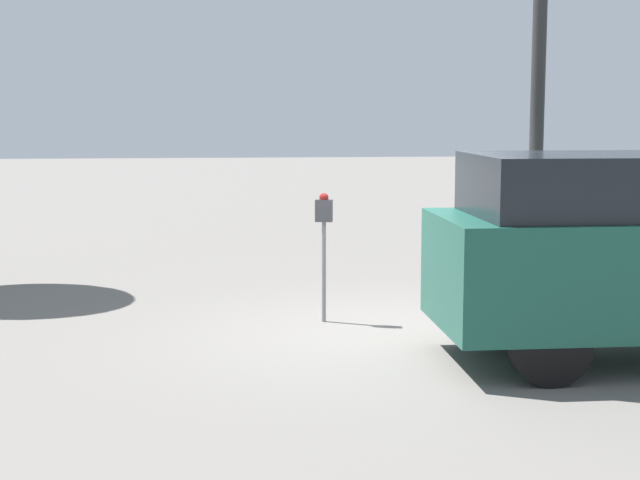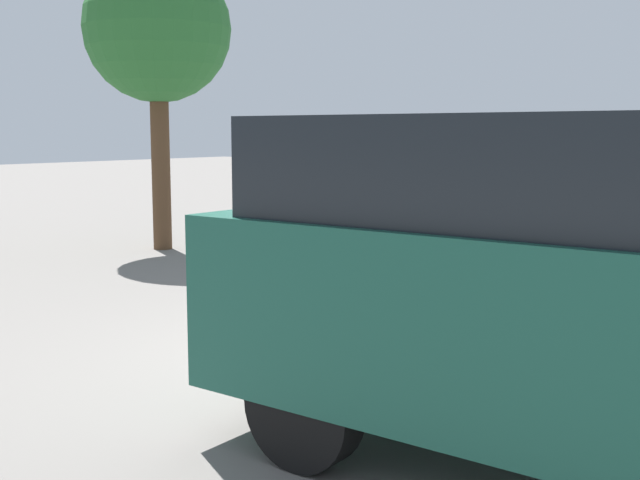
{
  "view_description": "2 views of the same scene",
  "coord_description": "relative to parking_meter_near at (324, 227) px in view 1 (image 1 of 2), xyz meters",
  "views": [
    {
      "loc": [
        -1.98,
        -10.66,
        2.5
      ],
      "look_at": [
        -0.88,
        0.03,
        1.06
      ],
      "focal_mm": 55.0,
      "sensor_mm": 36.0,
      "label": 1
    },
    {
      "loc": [
        3.77,
        -5.81,
        1.98
      ],
      "look_at": [
        -0.71,
        0.18,
        0.96
      ],
      "focal_mm": 45.0,
      "sensor_mm": 36.0,
      "label": 2
    }
  ],
  "objects": [
    {
      "name": "lamp_post",
      "position": [
        2.78,
        0.76,
        1.24
      ],
      "size": [
        0.44,
        0.44,
        6.51
      ],
      "color": "beige",
      "rests_on": "ground"
    },
    {
      "name": "ground_plane",
      "position": [
        0.77,
        -0.66,
        -1.13
      ],
      "size": [
        80.0,
        80.0,
        0.0
      ],
      "primitive_type": "plane",
      "color": "slate"
    },
    {
      "name": "parking_meter_near",
      "position": [
        0.0,
        0.0,
        0.0
      ],
      "size": [
        0.22,
        0.15,
        1.53
      ],
      "rotation": [
        0.0,
        0.0,
        -0.22
      ],
      "color": "gray",
      "rests_on": "ground"
    }
  ]
}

